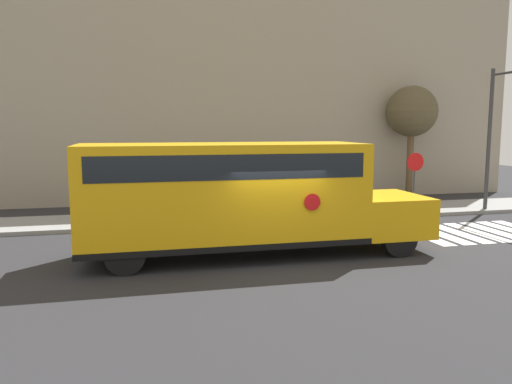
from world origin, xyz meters
TOP-DOWN VIEW (x-y plane):
  - ground_plane at (0.00, 0.00)m, footprint 60.00×60.00m
  - sidewalk_strip at (0.00, 6.50)m, footprint 44.00×3.00m
  - building_backdrop at (0.00, 13.00)m, footprint 32.00×4.00m
  - crosswalk_stripes at (7.83, 2.00)m, footprint 4.70×3.20m
  - school_bus at (-0.83, 0.77)m, footprint 9.79×2.57m
  - stop_sign at (7.69, 5.85)m, footprint 0.76×0.10m
  - traffic_light at (10.84, 4.26)m, footprint 0.28×3.83m
  - tree_near_sidewalk at (9.95, 10.09)m, footprint 2.54×2.54m

SIDE VIEW (x-z plane):
  - ground_plane at x=0.00m, z-range 0.00..0.00m
  - crosswalk_stripes at x=7.83m, z-range 0.00..0.01m
  - sidewalk_strip at x=0.00m, z-range 0.00..0.15m
  - stop_sign at x=7.69m, z-range 0.44..2.98m
  - school_bus at x=-0.83m, z-range 0.21..3.38m
  - traffic_light at x=10.84m, z-range 0.98..6.97m
  - tree_near_sidewalk at x=9.95m, z-range 1.49..7.14m
  - building_backdrop at x=0.00m, z-range 0.00..10.71m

